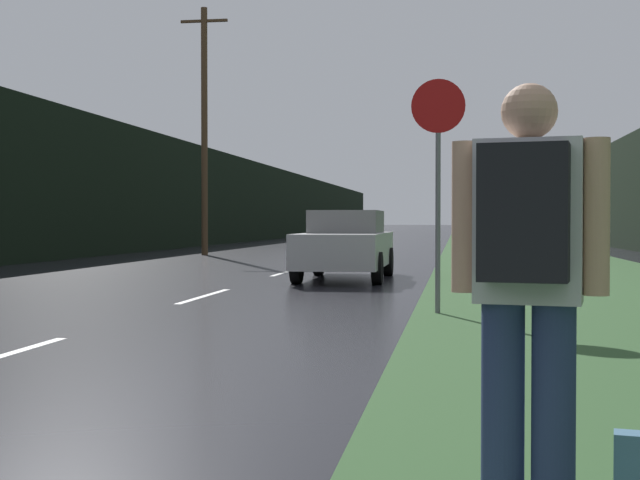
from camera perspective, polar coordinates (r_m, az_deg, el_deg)
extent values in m
cube|color=#33562D|center=(42.24, 12.05, -0.53)|extent=(6.00, 240.00, 0.02)
cube|color=silver|center=(15.25, -7.41, -3.58)|extent=(0.12, 3.00, 0.01)
cube|color=silver|center=(22.05, -2.32, -2.09)|extent=(0.12, 3.00, 0.01)
cube|color=black|center=(53.98, -6.11, 2.57)|extent=(2.00, 140.00, 5.12)
cube|color=black|center=(52.84, 17.96, 2.54)|extent=(2.00, 140.00, 5.11)
cylinder|color=#4C3823|center=(34.00, -7.41, 6.89)|extent=(0.24, 0.24, 9.29)
cube|color=#4C3823|center=(34.66, -7.43, 13.73)|extent=(1.80, 0.10, 0.10)
cylinder|color=slate|center=(12.24, 7.55, 1.03)|extent=(0.07, 0.07, 2.47)
cylinder|color=#B71414|center=(12.34, 7.58, 8.50)|extent=(0.73, 0.02, 0.73)
cylinder|color=navy|center=(3.87, 11.62, -10.82)|extent=(0.18, 0.18, 0.94)
cylinder|color=navy|center=(3.85, 14.71, -10.90)|extent=(0.18, 0.18, 0.94)
cube|color=silver|center=(3.78, 13.22, 1.17)|extent=(0.47, 0.31, 0.67)
sphere|color=tan|center=(3.80, 13.25, 8.01)|extent=(0.23, 0.23, 0.23)
cylinder|color=tan|center=(3.81, 9.21, 1.47)|extent=(0.10, 0.10, 0.64)
cylinder|color=tan|center=(3.76, 17.28, 1.43)|extent=(0.10, 0.10, 0.64)
cube|color=black|center=(3.57, 12.90, 1.71)|extent=(0.37, 0.24, 0.54)
cube|color=#BCBCBC|center=(19.49, 1.65, -0.61)|extent=(1.74, 4.68, 0.72)
cube|color=slate|center=(19.71, 1.73, 1.18)|extent=(1.48, 2.10, 0.49)
cylinder|color=black|center=(17.98, 3.68, -1.81)|extent=(0.20, 0.66, 0.66)
cylinder|color=black|center=(18.20, -1.50, -1.77)|extent=(0.20, 0.66, 0.66)
cylinder|color=black|center=(20.86, 4.39, -1.39)|extent=(0.20, 0.66, 0.66)
cylinder|color=black|center=(21.05, -0.09, -1.36)|extent=(0.20, 0.66, 0.66)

